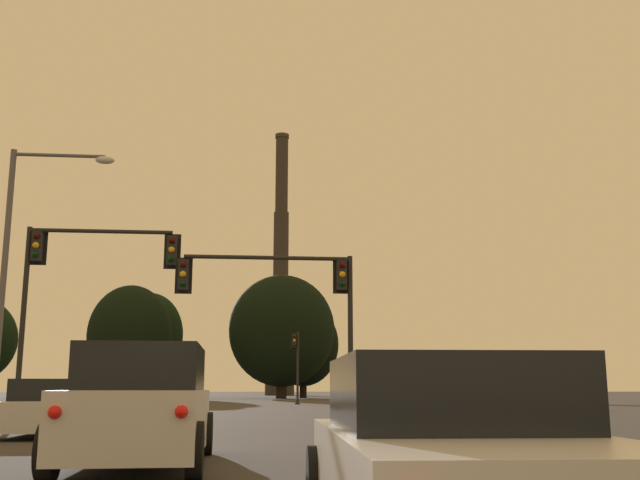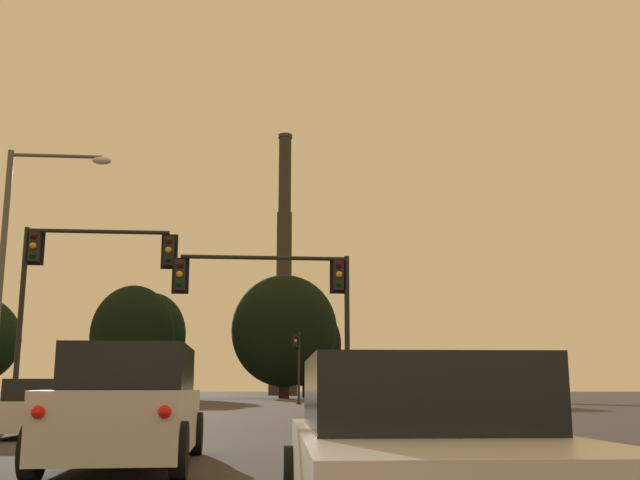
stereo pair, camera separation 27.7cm
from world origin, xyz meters
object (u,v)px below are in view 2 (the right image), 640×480
Objects in this scene: smokestack at (284,289)px; traffic_light_overhead_left at (73,273)px; sedan_left_lane_front at (44,409)px; sedan_right_lane_third at (420,459)px; traffic_light_far_right at (297,357)px; traffic_light_overhead_right at (288,293)px; suv_center_lane_second at (130,407)px; street_lamp at (19,253)px.

traffic_light_overhead_left is at bearing -96.21° from smokestack.
sedan_left_lane_front is at bearing -81.68° from traffic_light_overhead_left.
traffic_light_far_right is at bearing 89.50° from sedan_right_lane_third.
smokestack reaches higher than traffic_light_far_right.
traffic_light_overhead_right is (6.51, 5.16, 3.74)m from sedan_left_lane_front.
traffic_light_overhead_left reaches higher than sedan_left_lane_front.
sedan_left_lane_front is 0.10× the size of smokestack.
traffic_light_far_right is (5.51, 46.32, 2.74)m from suv_center_lane_second.
sedan_right_lane_third is at bearing -64.25° from sedan_left_lane_front.
traffic_light_overhead_left is 1.21× the size of traffic_light_far_right.
smokestack is (13.53, 111.50, 13.65)m from street_lamp.
street_lamp is at bearing 113.85° from suv_center_lane_second.
traffic_light_far_right is at bearing 85.87° from traffic_light_overhead_right.
street_lamp is at bearing 118.79° from sedan_left_lane_front.
sedan_right_lane_third is 132.22m from smokestack.
traffic_light_overhead_right is at bearing -4.70° from traffic_light_overhead_left.
suv_center_lane_second is at bearing -103.31° from traffic_light_overhead_right.
street_lamp reaches higher than traffic_light_overhead_right.
traffic_light_overhead_left is (-0.84, 5.77, 4.41)m from sedan_left_lane_front.
sedan_right_lane_third is 0.71× the size of traffic_light_overhead_left.
sedan_left_lane_front is at bearing -141.58° from traffic_light_overhead_right.
sedan_right_lane_third is 7.38m from suv_center_lane_second.
sedan_right_lane_third is 0.52× the size of street_lamp.
sedan_left_lane_front is 0.52× the size of street_lamp.
traffic_light_overhead_left is 0.14× the size of smokestack.
smokestack is at bearing 88.34° from traffic_light_far_right.
sedan_right_lane_third is 0.10× the size of smokestack.
traffic_light_far_right is 35.55m from street_lamp.
traffic_light_overhead_left is at bearing -106.67° from traffic_light_far_right.
traffic_light_overhead_left is 1.95m from street_lamp.
smokestack is (4.62, 130.83, 18.53)m from sedan_right_lane_third.
sedan_right_lane_third is at bearing -65.40° from suv_center_lane_second.
smokestack reaches higher than traffic_light_overhead_left.
traffic_light_overhead_right is 112.06m from smokestack.
suv_center_lane_second reaches higher than sedan_left_lane_front.
sedan_right_lane_third is 0.77× the size of traffic_light_overhead_right.
traffic_light_overhead_right is 0.93× the size of traffic_light_overhead_left.
traffic_light_far_right reaches higher than suv_center_lane_second.
traffic_light_overhead_left is at bearing 106.46° from suv_center_lane_second.
sedan_left_lane_front is (-3.39, 8.01, -0.23)m from suv_center_lane_second.
traffic_light_far_right is at bearing 82.58° from suv_center_lane_second.
sedan_left_lane_front is at bearing -95.49° from smokestack.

